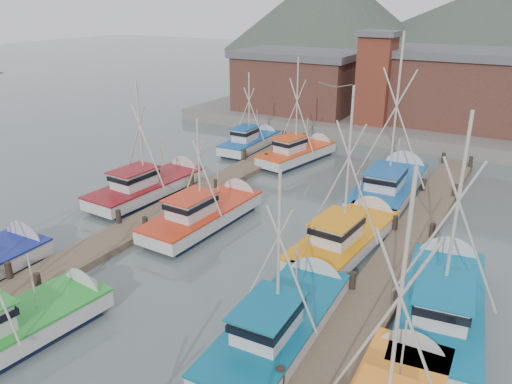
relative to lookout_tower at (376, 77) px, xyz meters
The scene contains 18 objects.
ground 33.52m from the lookout_tower, 86.53° to the right, with size 260.00×260.00×0.00m, color #465554.
dock_left 29.87m from the lookout_tower, 99.80° to the right, with size 2.30×46.00×1.50m.
dock_right 30.79m from the lookout_tower, 72.73° to the right, with size 2.30×46.00×1.50m.
quay 6.67m from the lookout_tower, 63.43° to the left, with size 44.00×16.00×1.20m, color slate.
shed_left 9.30m from the lookout_tower, 167.47° to the left, with size 12.72×8.48×6.20m.
shed_center 8.99m from the lookout_tower, 26.57° to the left, with size 14.84×9.54×6.90m.
lookout_tower is the anchor object (origin of this frame).
distant_hills 90.40m from the lookout_tower, 96.85° to the left, with size 175.00×140.00×42.00m.
boat_4 37.88m from the lookout_tower, 93.15° to the right, with size 3.64×8.96×7.98m.
boat_5 32.97m from the lookout_tower, 78.25° to the right, with size 3.24×9.21×7.86m.
boat_8 25.33m from the lookout_tower, 94.56° to the right, with size 3.21×9.11×7.21m.
boat_9 24.90m from the lookout_tower, 75.17° to the right, with size 3.80×9.39×9.48m.
boat_10 24.66m from the lookout_tower, 109.13° to the right, with size 3.59×9.39×8.59m.
boat_11 30.21m from the lookout_tower, 66.83° to the right, with size 4.21×10.13×9.74m.
boat_12 12.19m from the lookout_tower, 103.12° to the right, with size 4.09×8.62×9.00m.
boat_13 16.56m from the lookout_tower, 67.65° to the right, with size 4.65×10.48×11.63m.
boat_14 13.43m from the lookout_tower, 127.42° to the right, with size 3.02×7.83×7.33m.
gull_far 26.87m from the lookout_tower, 77.22° to the right, with size 1.55×0.63×0.24m.
Camera 1 is at (11.80, -13.73, 12.42)m, focal length 35.00 mm.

